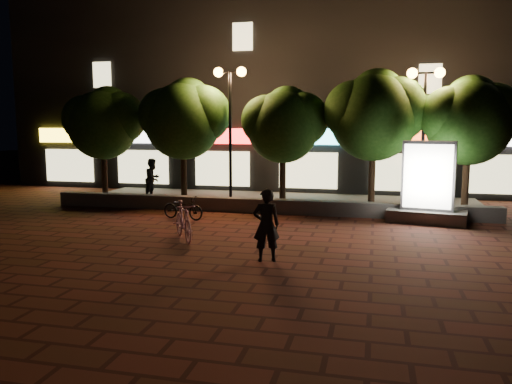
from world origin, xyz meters
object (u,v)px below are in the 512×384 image
(tree_left, at_px, (185,116))
(rider, at_px, (266,225))
(scooter_parked, at_px, (183,208))
(ad_kiosk, at_px, (428,190))
(tree_right, at_px, (375,112))
(street_lamp_left, at_px, (230,100))
(tree_far_right, at_px, (471,117))
(tree_mid, at_px, (285,122))
(street_lamp_right, at_px, (425,102))
(tree_far_left, at_px, (104,120))
(pedestrian, at_px, (153,179))
(scooter_pink, at_px, (183,221))

(tree_left, bearing_deg, rider, -57.09)
(scooter_parked, bearing_deg, rider, -127.23)
(ad_kiosk, bearing_deg, rider, -125.25)
(tree_right, relative_size, street_lamp_left, 0.98)
(ad_kiosk, distance_m, scooter_parked, 7.96)
(tree_far_right, bearing_deg, tree_mid, -180.00)
(street_lamp_right, distance_m, rider, 8.95)
(scooter_parked, bearing_deg, tree_far_left, 66.70)
(street_lamp_right, relative_size, ad_kiosk, 1.90)
(tree_right, bearing_deg, tree_mid, -180.00)
(street_lamp_right, bearing_deg, tree_left, 178.32)
(tree_left, xyz_separation_m, tree_mid, (4.00, -0.00, -0.23))
(tree_right, height_order, ad_kiosk, tree_right)
(ad_kiosk, bearing_deg, tree_mid, 158.64)
(tree_far_left, bearing_deg, tree_left, 0.00)
(tree_mid, distance_m, rider, 8.10)
(street_lamp_left, relative_size, ad_kiosk, 1.98)
(tree_left, relative_size, pedestrian, 2.94)
(tree_far_right, relative_size, street_lamp_right, 0.96)
(tree_right, xyz_separation_m, tree_far_right, (3.20, -0.00, -0.20))
(tree_far_left, relative_size, scooter_pink, 2.62)
(tree_mid, height_order, scooter_pink, tree_mid)
(street_lamp_right, height_order, scooter_pink, street_lamp_right)
(tree_mid, relative_size, scooter_pink, 2.55)
(tree_left, xyz_separation_m, street_lamp_right, (8.95, -0.26, 0.45))
(scooter_parked, bearing_deg, ad_kiosk, -68.28)
(tree_far_left, bearing_deg, scooter_pink, -46.55)
(tree_far_left, bearing_deg, tree_mid, -0.00)
(ad_kiosk, distance_m, scooter_pink, 7.91)
(ad_kiosk, bearing_deg, pedestrian, 167.94)
(tree_far_left, xyz_separation_m, tree_right, (10.80, 0.00, 0.27))
(tree_far_left, height_order, street_lamp_right, street_lamp_right)
(tree_left, height_order, street_lamp_right, street_lamp_right)
(ad_kiosk, xyz_separation_m, scooter_pink, (-6.68, -4.20, -0.52))
(tree_mid, distance_m, tree_far_right, 6.50)
(scooter_pink, bearing_deg, ad_kiosk, -1.96)
(tree_left, bearing_deg, tree_far_right, -0.00)
(scooter_pink, bearing_deg, scooter_parked, 77.72)
(ad_kiosk, distance_m, rider, 7.01)
(street_lamp_right, xyz_separation_m, pedestrian, (-10.50, 0.56, -2.98))
(scooter_parked, height_order, pedestrian, pedestrian)
(street_lamp_left, height_order, pedestrian, street_lamp_left)
(scooter_pink, bearing_deg, tree_far_right, 2.92)
(street_lamp_left, relative_size, scooter_parked, 3.44)
(tree_mid, relative_size, scooter_parked, 2.98)
(street_lamp_right, relative_size, rider, 2.95)
(tree_mid, height_order, scooter_parked, tree_mid)
(tree_far_left, distance_m, tree_far_right, 14.00)
(tree_far_left, height_order, scooter_pink, tree_far_left)
(scooter_parked, bearing_deg, tree_left, 31.73)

